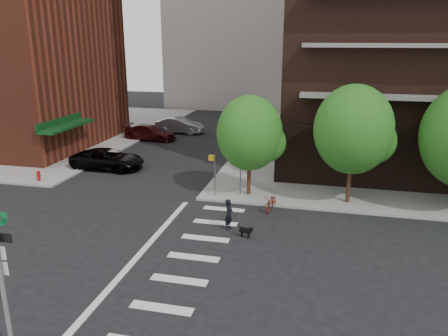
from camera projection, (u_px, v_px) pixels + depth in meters
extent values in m
plane|color=black|center=(132.00, 250.00, 20.44)|extent=(120.00, 120.00, 0.00)
cube|color=gray|center=(17.00, 129.00, 47.75)|extent=(31.00, 33.00, 0.15)
cube|color=silver|center=(161.00, 308.00, 16.05)|extent=(2.40, 0.50, 0.01)
cube|color=silver|center=(179.00, 280.00, 17.91)|extent=(2.40, 0.50, 0.01)
cube|color=silver|center=(194.00, 257.00, 19.78)|extent=(2.40, 0.50, 0.01)
cube|color=silver|center=(205.00, 238.00, 21.64)|extent=(2.40, 0.50, 0.01)
cube|color=silver|center=(215.00, 223.00, 23.51)|extent=(2.40, 0.50, 0.01)
cube|color=silver|center=(224.00, 209.00, 25.37)|extent=(2.40, 0.50, 0.01)
cube|color=silver|center=(142.00, 251.00, 20.33)|extent=(0.30, 13.00, 0.01)
cube|color=black|center=(437.00, 126.00, 38.25)|extent=(25.50, 25.50, 4.00)
cube|color=#0C3814|center=(67.00, 126.00, 34.22)|extent=(1.40, 6.00, 0.20)
cylinder|color=#301E11|center=(249.00, 176.00, 27.12)|extent=(0.24, 0.24, 2.30)
sphere|color=#235B19|center=(250.00, 133.00, 26.34)|extent=(4.00, 4.00, 4.00)
cylinder|color=#301E11|center=(349.00, 181.00, 25.75)|extent=(0.24, 0.24, 2.60)
sphere|color=#235B19|center=(353.00, 129.00, 24.87)|extent=(4.50, 4.50, 4.50)
cylinder|color=slate|center=(0.00, 267.00, 12.66)|extent=(0.16, 0.16, 6.00)
cube|color=silver|center=(1.00, 253.00, 12.66)|extent=(0.32, 0.02, 0.42)
cube|color=silver|center=(3.00, 268.00, 12.80)|extent=(0.32, 0.02, 0.42)
cylinder|color=slate|center=(215.00, 175.00, 26.86)|extent=(0.10, 0.10, 2.60)
cube|color=gold|center=(212.00, 158.00, 26.59)|extent=(0.32, 0.25, 0.32)
cylinder|color=slate|center=(240.00, 178.00, 27.06)|extent=(0.08, 0.08, 2.20)
cube|color=gold|center=(240.00, 164.00, 26.66)|extent=(0.64, 0.02, 0.64)
cylinder|color=#A50C0C|center=(39.00, 176.00, 29.91)|extent=(0.22, 0.22, 0.60)
sphere|color=#A50C0C|center=(38.00, 172.00, 29.82)|extent=(0.24, 0.24, 0.24)
imported|color=black|center=(108.00, 159.00, 33.03)|extent=(2.62, 5.55, 1.53)
imported|color=#401112|center=(150.00, 132.00, 42.56)|extent=(2.31, 5.18, 1.48)
imported|color=#979B9F|center=(180.00, 125.00, 45.69)|extent=(1.80, 5.01, 1.64)
imported|color=maroon|center=(271.00, 202.00, 25.12)|extent=(0.90, 1.89, 0.96)
imported|color=black|center=(229.00, 214.00, 22.47)|extent=(0.65, 0.47, 1.65)
cube|color=black|center=(245.00, 230.00, 21.67)|extent=(0.62, 0.37, 0.23)
cube|color=black|center=(251.00, 229.00, 21.46)|extent=(0.21, 0.19, 0.17)
cylinder|color=black|center=(249.00, 235.00, 21.75)|extent=(0.06, 0.06, 0.26)
cylinder|color=black|center=(241.00, 235.00, 21.72)|extent=(0.06, 0.06, 0.26)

